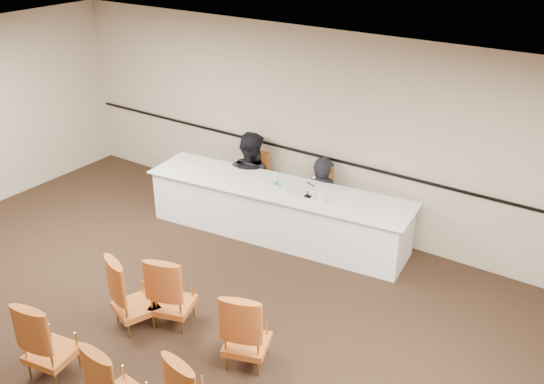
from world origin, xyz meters
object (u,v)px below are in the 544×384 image
at_px(panel_table, 277,211).
at_px(drinking_glass, 285,189).
at_px(panelist_second, 251,184).
at_px(aud_chair_front_left, 134,291).
at_px(panelist_main_chair, 323,198).
at_px(aud_chair_back_mid, 119,382).
at_px(water_bottle, 276,179).
at_px(aud_chair_front_mid, 172,289).
at_px(panelist_main, 322,207).
at_px(aud_chair_front_right, 247,327).
at_px(panelist_second_chair, 251,182).
at_px(coffee_cup, 320,197).
at_px(microphone, 308,188).
at_px(aud_chair_back_left, 49,336).

height_order(panel_table, drinking_glass, drinking_glass).
height_order(panelist_second, aud_chair_front_left, panelist_second).
height_order(panelist_main_chair, aud_chair_back_mid, same).
bearing_deg(water_bottle, panelist_second, 148.55).
bearing_deg(aud_chair_front_mid, aud_chair_front_left, -157.56).
bearing_deg(water_bottle, drinking_glass, -20.08).
xyz_separation_m(panelist_main, aud_chair_front_right, (0.88, -3.16, 0.14)).
relative_size(panelist_second, panelist_second_chair, 1.88).
distance_m(panelist_second, panelist_second_chair, 0.03).
xyz_separation_m(aud_chair_front_mid, aud_chair_back_mid, (0.63, -1.42, 0.00)).
distance_m(aud_chair_front_left, aud_chair_back_mid, 1.48).
bearing_deg(coffee_cup, microphone, 174.66).
relative_size(panel_table, aud_chair_back_mid, 4.27).
xyz_separation_m(aud_chair_front_right, aud_chair_back_mid, (-0.52, -1.34, 0.00)).
distance_m(aud_chair_front_left, aud_chair_front_mid, 0.44).
distance_m(aud_chair_front_mid, aud_chair_back_mid, 1.55).
bearing_deg(drinking_glass, panelist_second, 150.57).
xyz_separation_m(drinking_glass, aud_chair_front_left, (-0.38, -2.64, -0.39)).
bearing_deg(microphone, aud_chair_back_left, -102.30).
bearing_deg(panelist_second, panelist_main_chair, -169.31).
height_order(panelist_main_chair, coffee_cup, panelist_main_chair).
bearing_deg(water_bottle, microphone, -2.63).
height_order(panel_table, panelist_second_chair, panelist_second_chair).
xyz_separation_m(microphone, aud_chair_back_left, (-0.88, -3.77, -0.48)).
xyz_separation_m(panelist_main, panelist_second_chair, (-1.26, -0.14, 0.14)).
bearing_deg(aud_chair_back_left, panelist_main_chair, 70.62).
bearing_deg(aud_chair_front_mid, panelist_main, 66.72).
xyz_separation_m(water_bottle, drinking_glass, (0.20, -0.07, -0.07)).
xyz_separation_m(panel_table, drinking_glass, (0.19, -0.09, 0.46)).
bearing_deg(panelist_second_chair, aud_chair_back_left, -89.70).
distance_m(panelist_main, aud_chair_front_right, 3.28).
bearing_deg(aud_chair_front_right, aud_chair_back_mid, -130.07).
xyz_separation_m(microphone, water_bottle, (-0.55, 0.03, -0.02)).
bearing_deg(drinking_glass, coffee_cup, 2.78).
bearing_deg(microphone, water_bottle, 178.21).
bearing_deg(aud_chair_back_mid, panelist_main, 99.80).
distance_m(aud_chair_front_mid, aud_chair_back_left, 1.44).
xyz_separation_m(water_bottle, aud_chair_front_left, (-0.18, -2.71, -0.46)).
height_order(panelist_main, water_bottle, panelist_main).
relative_size(coffee_cup, aud_chair_front_mid, 0.13).
xyz_separation_m(panel_table, panelist_main, (0.41, 0.64, -0.08)).
bearing_deg(panel_table, coffee_cup, -10.92).
bearing_deg(aud_chair_back_left, water_bottle, 75.24).
relative_size(panelist_main_chair, aud_chair_front_left, 1.00).
bearing_deg(water_bottle, panel_table, 56.93).
relative_size(panelist_second, aud_chair_front_left, 1.88).
distance_m(panel_table, aud_chair_front_right, 2.83).
bearing_deg(aud_chair_back_mid, aud_chair_back_left, -177.58).
height_order(aud_chair_back_left, aud_chair_back_mid, same).
relative_size(panelist_second_chair, drinking_glass, 9.50).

